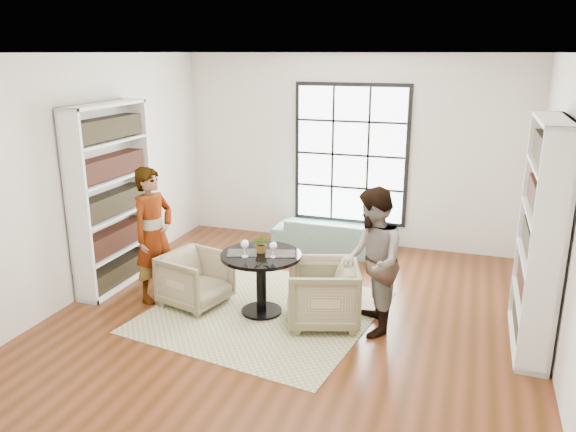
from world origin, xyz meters
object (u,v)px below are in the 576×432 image
(armchair_left, at_px, (196,279))
(person_left, at_px, (154,235))
(sofa, at_px, (332,235))
(wine_glass_left, at_px, (245,245))
(armchair_right, at_px, (322,294))
(pedestal_table, at_px, (261,270))
(flower_centerpiece, at_px, (262,243))
(person_right, at_px, (372,262))
(wine_glass_right, at_px, (273,246))

(armchair_left, height_order, person_left, person_left)
(sofa, distance_m, wine_glass_left, 2.65)
(armchair_right, height_order, person_left, person_left)
(pedestal_table, bearing_deg, armchair_right, -1.63)
(sofa, distance_m, person_left, 2.99)
(armchair_left, relative_size, person_left, 0.43)
(pedestal_table, height_order, flower_centerpiece, flower_centerpiece)
(sofa, xyz_separation_m, person_right, (1.04, -2.41, 0.56))
(person_right, bearing_deg, wine_glass_right, -104.90)
(armchair_right, distance_m, flower_centerpiece, 0.91)
(pedestal_table, distance_m, wine_glass_right, 0.39)
(person_left, relative_size, wine_glass_left, 8.23)
(armchair_left, distance_m, flower_centerpiece, 1.01)
(wine_glass_right, relative_size, flower_centerpiece, 0.80)
(armchair_right, distance_m, wine_glass_left, 1.05)
(sofa, bearing_deg, wine_glass_left, 82.36)
(pedestal_table, xyz_separation_m, armchair_right, (0.75, -0.02, -0.18))
(pedestal_table, bearing_deg, wine_glass_left, -131.18)
(sofa, bearing_deg, wine_glass_right, 89.19)
(sofa, bearing_deg, pedestal_table, 84.98)
(sofa, bearing_deg, flower_centerpiece, 84.85)
(sofa, bearing_deg, armchair_right, 102.73)
(sofa, height_order, person_left, person_left)
(pedestal_table, xyz_separation_m, flower_centerpiece, (-0.00, 0.04, 0.32))
(pedestal_table, height_order, armchair_right, pedestal_table)
(pedestal_table, relative_size, armchair_left, 1.30)
(flower_centerpiece, bearing_deg, pedestal_table, -87.81)
(pedestal_table, height_order, person_left, person_left)
(armchair_right, distance_m, wine_glass_right, 0.78)
(pedestal_table, relative_size, armchair_right, 1.18)
(person_left, relative_size, flower_centerpiece, 7.43)
(armchair_left, bearing_deg, wine_glass_right, -77.62)
(flower_centerpiece, bearing_deg, armchair_right, -4.28)
(person_left, height_order, wine_glass_left, person_left)
(wine_glass_left, bearing_deg, armchair_right, 8.55)
(armchair_right, relative_size, flower_centerpiece, 3.53)
(person_left, bearing_deg, pedestal_table, -75.36)
(person_right, xyz_separation_m, wine_glass_right, (-1.13, -0.04, 0.07))
(armchair_right, bearing_deg, person_right, 72.37)
(pedestal_table, height_order, person_right, person_right)
(flower_centerpiece, bearing_deg, wine_glass_left, -125.24)
(wine_glass_left, bearing_deg, person_left, 174.24)
(armchair_right, relative_size, wine_glass_right, 4.38)
(pedestal_table, xyz_separation_m, person_right, (1.30, -0.02, 0.27))
(wine_glass_right, bearing_deg, sofa, 87.92)
(person_left, xyz_separation_m, wine_glass_right, (1.58, -0.04, 0.04))
(wine_glass_left, bearing_deg, pedestal_table, 48.82)
(pedestal_table, height_order, armchair_left, pedestal_table)
(armchair_right, bearing_deg, flower_centerpiece, -111.91)
(armchair_right, bearing_deg, person_left, -107.48)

